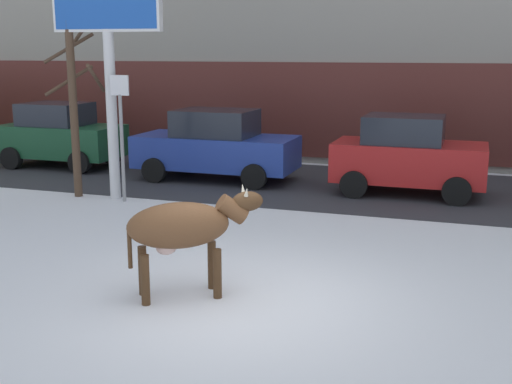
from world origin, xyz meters
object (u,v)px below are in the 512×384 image
at_px(car_darkgreen_hatchback, 61,135).
at_px(car_blue_sedan, 216,145).
at_px(street_sign, 121,128).
at_px(cow_brown, 184,227).
at_px(pedestrian_by_cars, 300,133).
at_px(car_red_hatchback, 408,155).
at_px(bare_tree_right_lot, 75,99).
at_px(pedestrian_near_billboard, 470,140).
at_px(billboard, 106,5).

xyz_separation_m(car_darkgreen_hatchback, car_blue_sedan, (5.04, -0.39, -0.02)).
bearing_deg(street_sign, cow_brown, -52.47).
height_order(car_blue_sedan, street_sign, street_sign).
bearing_deg(pedestrian_by_cars, car_red_hatchback, -45.16).
height_order(pedestrian_by_cars, bare_tree_right_lot, bare_tree_right_lot).
relative_size(car_red_hatchback, pedestrian_near_billboard, 2.03).
bearing_deg(bare_tree_right_lot, cow_brown, -45.25).
distance_m(cow_brown, car_blue_sedan, 8.32).
bearing_deg(car_darkgreen_hatchback, pedestrian_near_billboard, 14.73).
bearing_deg(car_darkgreen_hatchback, bare_tree_right_lot, -49.59).
xyz_separation_m(car_darkgreen_hatchback, pedestrian_by_cars, (6.43, 2.99, -0.05)).
xyz_separation_m(cow_brown, car_darkgreen_hatchback, (-7.73, 8.26, -0.07)).
height_order(car_blue_sedan, pedestrian_by_cars, car_blue_sedan).
xyz_separation_m(billboard, bare_tree_right_lot, (-0.94, 0.01, -2.05)).
distance_m(car_darkgreen_hatchback, pedestrian_near_billboard, 11.74).
bearing_deg(cow_brown, pedestrian_by_cars, 96.61).
height_order(cow_brown, pedestrian_near_billboard, pedestrian_near_billboard).
xyz_separation_m(car_darkgreen_hatchback, car_red_hatchback, (9.99, -0.59, 0.00)).
bearing_deg(pedestrian_by_cars, cow_brown, -83.39).
relative_size(billboard, pedestrian_by_cars, 3.21).
height_order(car_blue_sedan, bare_tree_right_lot, bare_tree_right_lot).
relative_size(billboard, street_sign, 1.97).
bearing_deg(car_blue_sedan, billboard, -115.91).
bearing_deg(cow_brown, billboard, 128.91).
distance_m(car_red_hatchback, street_sign, 6.65).
xyz_separation_m(pedestrian_near_billboard, pedestrian_by_cars, (-4.93, 0.00, 0.00)).
relative_size(car_darkgreen_hatchback, street_sign, 1.24).
bearing_deg(car_red_hatchback, pedestrian_by_cars, 134.84).
relative_size(car_blue_sedan, car_red_hatchback, 1.20).
xyz_separation_m(car_blue_sedan, bare_tree_right_lot, (-2.31, -2.82, 1.35)).
relative_size(cow_brown, car_red_hatchback, 0.52).
bearing_deg(car_darkgreen_hatchback, street_sign, -40.37).
distance_m(car_darkgreen_hatchback, bare_tree_right_lot, 4.41).
relative_size(car_darkgreen_hatchback, pedestrian_by_cars, 2.03).
height_order(car_darkgreen_hatchback, car_blue_sedan, car_darkgreen_hatchback).
relative_size(car_blue_sedan, bare_tree_right_lot, 0.93).
bearing_deg(cow_brown, bare_tree_right_lot, 134.75).
height_order(car_darkgreen_hatchback, pedestrian_near_billboard, car_darkgreen_hatchback).
relative_size(billboard, pedestrian_near_billboard, 3.21).
xyz_separation_m(billboard, car_darkgreen_hatchback, (-3.66, 3.21, -3.39)).
height_order(car_blue_sedan, pedestrian_near_billboard, car_blue_sedan).
xyz_separation_m(car_darkgreen_hatchback, street_sign, (4.01, -3.41, 0.74)).
distance_m(billboard, pedestrian_by_cars, 7.61).
bearing_deg(pedestrian_near_billboard, pedestrian_by_cars, 180.00).
xyz_separation_m(bare_tree_right_lot, street_sign, (1.29, -0.21, -0.59)).
bearing_deg(car_red_hatchback, billboard, -157.46).
height_order(cow_brown, car_red_hatchback, car_red_hatchback).
bearing_deg(pedestrian_near_billboard, car_darkgreen_hatchback, -165.27).
height_order(cow_brown, street_sign, street_sign).
bearing_deg(street_sign, bare_tree_right_lot, 170.83).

